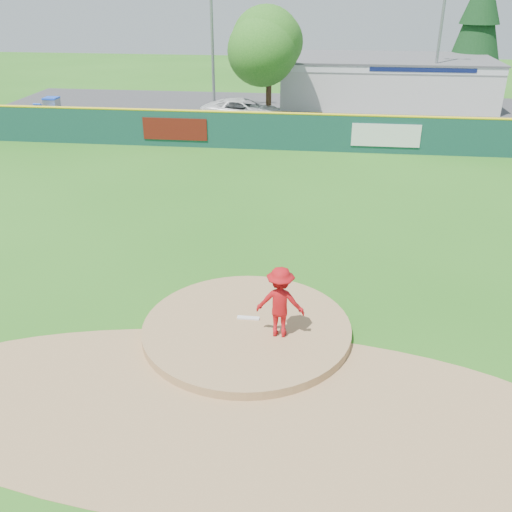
# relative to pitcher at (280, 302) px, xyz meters

# --- Properties ---
(ground) EXTENTS (120.00, 120.00, 0.00)m
(ground) POSITION_rel_pitcher_xyz_m (-0.90, 0.33, -1.20)
(ground) COLOR #286B19
(ground) RESTS_ON ground
(pitchers_mound) EXTENTS (5.50, 5.50, 0.50)m
(pitchers_mound) POSITION_rel_pitcher_xyz_m (-0.90, 0.33, -1.20)
(pitchers_mound) COLOR #9E774C
(pitchers_mound) RESTS_ON ground
(pitching_rubber) EXTENTS (0.60, 0.15, 0.04)m
(pitching_rubber) POSITION_rel_pitcher_xyz_m (-0.90, 0.63, -0.93)
(pitching_rubber) COLOR white
(pitching_rubber) RESTS_ON pitchers_mound
(infield_dirt_arc) EXTENTS (15.40, 15.40, 0.01)m
(infield_dirt_arc) POSITION_rel_pitcher_xyz_m (-0.90, -2.67, -1.19)
(infield_dirt_arc) COLOR #9E774C
(infield_dirt_arc) RESTS_ON ground
(parking_lot) EXTENTS (44.00, 16.00, 0.02)m
(parking_lot) POSITION_rel_pitcher_xyz_m (-0.90, 27.33, -1.19)
(parking_lot) COLOR #38383A
(parking_lot) RESTS_ON ground
(pitcher) EXTENTS (1.25, 0.76, 1.89)m
(pitcher) POSITION_rel_pitcher_xyz_m (0.00, 0.00, 0.00)
(pitcher) COLOR #AF0F14
(pitcher) RESTS_ON pitchers_mound
(van) EXTENTS (5.70, 3.34, 1.49)m
(van) POSITION_rel_pitcher_xyz_m (-4.49, 24.58, -0.43)
(van) COLOR silver
(van) RESTS_ON parking_lot
(pool_building_grp) EXTENTS (15.20, 8.20, 3.31)m
(pool_building_grp) POSITION_rel_pitcher_xyz_m (5.10, 32.32, 0.47)
(pool_building_grp) COLOR silver
(pool_building_grp) RESTS_ON ground
(fence_banners) EXTENTS (15.05, 0.04, 1.20)m
(fence_banners) POSITION_rel_pitcher_xyz_m (-1.64, 18.25, -0.20)
(fence_banners) COLOR #5D150D
(fence_banners) RESTS_ON ground
(playground_slide) EXTENTS (0.90, 2.54, 1.40)m
(playground_slide) POSITION_rel_pitcher_xyz_m (-17.29, 24.20, -0.49)
(playground_slide) COLOR blue
(playground_slide) RESTS_ON ground
(outfield_fence) EXTENTS (40.00, 0.14, 2.07)m
(outfield_fence) POSITION_rel_pitcher_xyz_m (-0.90, 18.33, -0.11)
(outfield_fence) COLOR #134037
(outfield_fence) RESTS_ON ground
(deciduous_tree) EXTENTS (5.60, 5.60, 7.36)m
(deciduous_tree) POSITION_rel_pitcher_xyz_m (-2.90, 25.33, 3.36)
(deciduous_tree) COLOR #382314
(deciduous_tree) RESTS_ON ground
(conifer_tree) EXTENTS (4.40, 4.40, 9.50)m
(conifer_tree) POSITION_rel_pitcher_xyz_m (12.10, 36.33, 4.34)
(conifer_tree) COLOR #382314
(conifer_tree) RESTS_ON ground
(light_pole_left) EXTENTS (1.75, 0.25, 11.00)m
(light_pole_left) POSITION_rel_pitcher_xyz_m (-6.90, 27.33, 4.85)
(light_pole_left) COLOR gray
(light_pole_left) RESTS_ON ground
(light_pole_right) EXTENTS (1.75, 0.25, 10.00)m
(light_pole_right) POSITION_rel_pitcher_xyz_m (8.10, 29.33, 4.35)
(light_pole_right) COLOR gray
(light_pole_right) RESTS_ON ground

